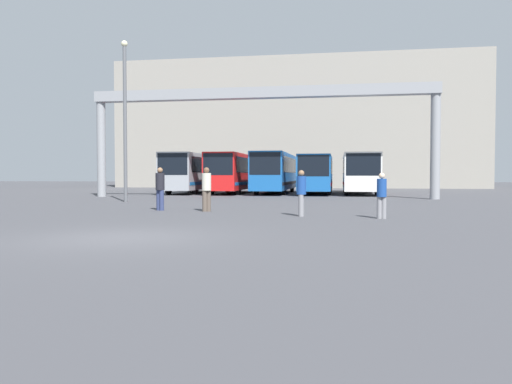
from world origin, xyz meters
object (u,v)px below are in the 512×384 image
Objects in this scene: bus_slot_0 at (192,171)px; pedestrian_far_center at (382,194)px; pedestrian_mid_right at (301,192)px; bus_slot_1 at (232,171)px; lamp_post at (125,115)px; pedestrian_near_left at (160,188)px; bus_slot_4 at (360,171)px; pedestrian_near_right at (207,188)px; bus_slot_3 at (317,172)px; bus_slot_2 at (276,171)px.

bus_slot_0 reaches higher than pedestrian_far_center.
bus_slot_0 reaches higher than pedestrian_mid_right.
bus_slot_1 is (3.43, 0.04, -0.02)m from bus_slot_0.
bus_slot_1 is 24.65m from pedestrian_far_center.
lamp_post is at bearing -103.02° from bus_slot_1.
pedestrian_far_center is (10.08, -22.48, -1.00)m from bus_slot_1.
pedestrian_near_left is at bearing -54.85° from lamp_post.
bus_slot_4 is 23.46m from pedestrian_far_center.
lamp_post is at bearing -132.46° from bus_slot_4.
bus_slot_1 is 10.35m from bus_slot_4.
bus_slot_1 is at bearing 111.72° from pedestrian_far_center.
bus_slot_4 is at bearing 4.14° from bus_slot_0.
pedestrian_near_left is (1.07, -19.84, -0.87)m from bus_slot_1.
pedestrian_mid_right is 13.82m from lamp_post.
bus_slot_4 is 22.26m from pedestrian_near_right.
pedestrian_far_center is 0.87× the size of pedestrian_near_right.
bus_slot_4 is at bearing 11.67° from bus_slot_3.
pedestrian_far_center is at bearing 81.74° from pedestrian_mid_right.
bus_slot_2 is 6.80× the size of pedestrian_near_right.
bus_slot_3 is at bearing -168.33° from bus_slot_4.
bus_slot_3 reaches higher than pedestrian_mid_right.
bus_slot_4 is 7.11× the size of pedestrian_mid_right.
bus_slot_0 is 1.12× the size of lamp_post.
bus_slot_3 is (3.43, -0.93, -0.13)m from bus_slot_2.
lamp_post is (-6.62, -14.96, 2.99)m from bus_slot_2.
pedestrian_far_center is at bearing -74.31° from bus_slot_2.
pedestrian_far_center is at bearing -81.95° from bus_slot_3.
bus_slot_3 is (6.87, 0.25, -0.10)m from bus_slot_1.
bus_slot_4 is (3.43, 0.71, 0.06)m from bus_slot_3.
lamp_post is at bearing -88.97° from bus_slot_0.
pedestrian_far_center is at bearing 122.29° from pedestrian_near_right.
bus_slot_0 is at bearing 91.03° from lamp_post.
bus_slot_0 is at bearing -175.86° from bus_slot_4.
bus_slot_0 is at bearing 118.62° from pedestrian_far_center.
bus_slot_2 is 6.79× the size of pedestrian_near_left.
pedestrian_near_left is at bearing -96.41° from bus_slot_2.
pedestrian_near_left is 6.53m from pedestrian_mid_right.
bus_slot_2 is (6.87, 1.21, 0.01)m from bus_slot_0.
pedestrian_near_right is (-7.10, -21.08, -0.83)m from bus_slot_4.
bus_slot_2 is 21.32m from pedestrian_near_right.
bus_slot_3 is 17.54m from lamp_post.
bus_slot_1 is 20.39m from pedestrian_near_right.
bus_slot_2 is 23.44m from pedestrian_mid_right.
bus_slot_4 is 23.10m from pedestrian_mid_right.
pedestrian_near_right is (-3.67, -20.37, -0.77)m from bus_slot_3.
bus_slot_4 is at bearing 87.02° from pedestrian_far_center.
bus_slot_2 is at bearing 66.13° from lamp_post.
pedestrian_far_center is 0.94× the size of pedestrian_mid_right.
pedestrian_near_right is at bearing -71.73° from bus_slot_0.
bus_slot_2 reaches higher than bus_slot_3.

